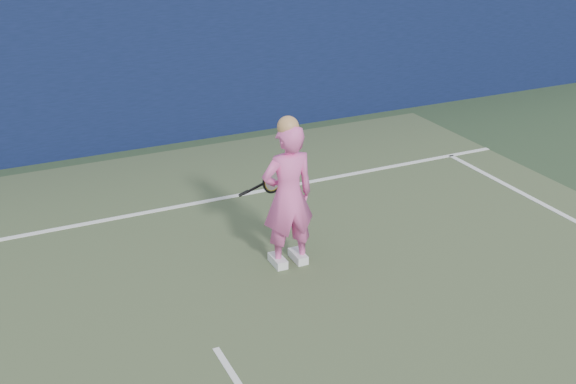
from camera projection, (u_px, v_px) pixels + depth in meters
backstop_wall at (81, 70)px, 10.41m from camera, size 24.00×0.40×2.50m
player at (288, 196)px, 7.46m from camera, size 0.58×0.39×1.66m
racket at (270, 182)px, 7.83m from camera, size 0.54×0.13×0.29m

